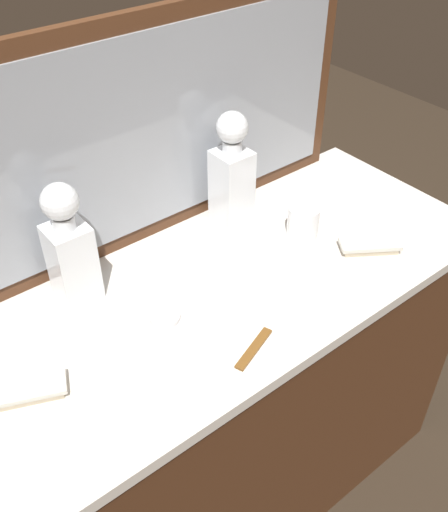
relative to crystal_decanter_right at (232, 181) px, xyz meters
The scene contains 10 objects.
ground_plane 1.04m from the crystal_decanter_right, 133.16° to the right, with size 6.00×6.00×0.00m, color #2D2319.
dresser 0.62m from the crystal_decanter_right, 133.16° to the right, with size 1.38×0.58×0.88m.
dresser_mirror 0.24m from the crystal_decanter_right, 150.47° to the left, with size 1.17×0.03×0.56m.
crystal_decanter_right is the anchor object (origin of this frame).
crystal_decanter_rear 0.45m from the crystal_decanter_right, behind, with size 0.09×0.09×0.29m.
crystal_tumbler_front 0.21m from the crystal_decanter_right, 55.15° to the right, with size 0.08×0.08×0.08m.
silver_brush_center 0.70m from the crystal_decanter_right, 163.33° to the right, with size 0.16×0.11×0.02m.
silver_brush_left 0.38m from the crystal_decanter_right, 57.57° to the right, with size 0.16×0.13×0.02m.
porcelain_dish 0.41m from the crystal_decanter_right, 150.93° to the right, with size 0.07×0.07×0.01m.
tortoiseshell_comb 0.47m from the crystal_decanter_right, 123.21° to the right, with size 0.13×0.06×0.01m.
Camera 1 is at (-0.64, -0.80, 1.80)m, focal length 41.04 mm.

